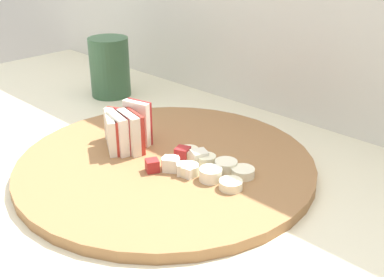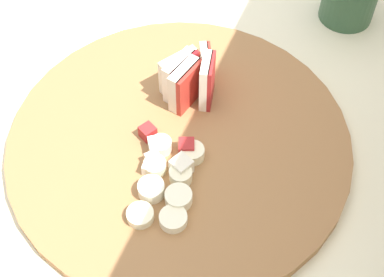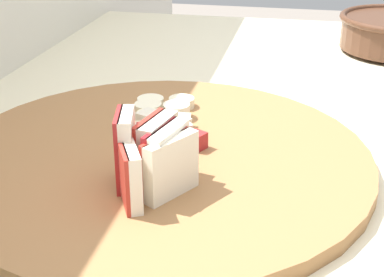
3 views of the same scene
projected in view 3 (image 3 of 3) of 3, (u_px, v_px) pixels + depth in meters
name	position (u px, v px, depth m)	size (l,w,h in m)	color
cutting_board	(159.00, 157.00, 0.53)	(0.40, 0.40, 0.01)	olive
apple_wedge_fan	(152.00, 159.00, 0.45)	(0.09, 0.07, 0.06)	#B22D23
apple_dice_pile	(168.00, 129.00, 0.56)	(0.06, 0.08, 0.02)	beige
banana_slice_rows	(162.00, 116.00, 0.59)	(0.12, 0.08, 0.02)	white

